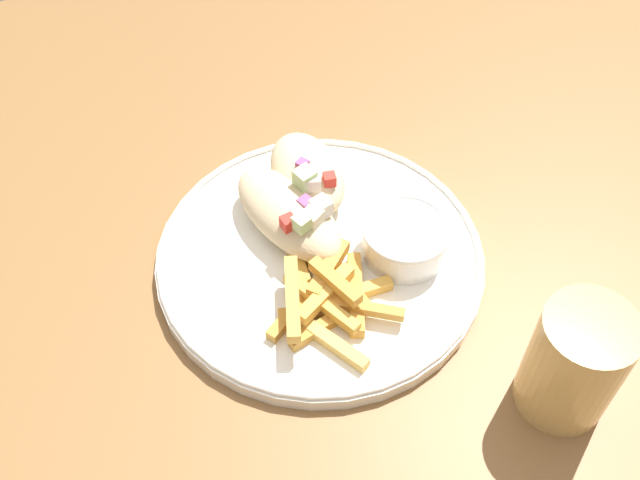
% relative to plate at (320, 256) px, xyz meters
% --- Properties ---
extents(table, '(1.11, 1.11, 0.76)m').
position_rel_plate_xyz_m(table, '(-0.03, 0.05, -0.10)').
color(table, brown).
rests_on(table, ground_plane).
extents(plate, '(0.31, 0.31, 0.02)m').
position_rel_plate_xyz_m(plate, '(0.00, 0.00, 0.00)').
color(plate, white).
rests_on(plate, table).
extents(pita_sandwich_near, '(0.14, 0.08, 0.05)m').
position_rel_plate_xyz_m(pita_sandwich_near, '(-0.04, -0.01, 0.03)').
color(pita_sandwich_near, beige).
rests_on(pita_sandwich_near, plate).
extents(pita_sandwich_far, '(0.12, 0.08, 0.06)m').
position_rel_plate_xyz_m(pita_sandwich_far, '(-0.07, 0.03, 0.03)').
color(pita_sandwich_far, beige).
rests_on(pita_sandwich_far, plate).
extents(fries_pile, '(0.15, 0.12, 0.03)m').
position_rel_plate_xyz_m(fries_pile, '(0.05, -0.02, 0.02)').
color(fries_pile, gold).
rests_on(fries_pile, plate).
extents(sauce_ramekin, '(0.08, 0.08, 0.04)m').
position_rel_plate_xyz_m(sauce_ramekin, '(0.04, 0.07, 0.02)').
color(sauce_ramekin, white).
rests_on(sauce_ramekin, plate).
extents(water_glass, '(0.07, 0.07, 0.11)m').
position_rel_plate_xyz_m(water_glass, '(0.22, 0.10, 0.04)').
color(water_glass, tan).
rests_on(water_glass, table).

